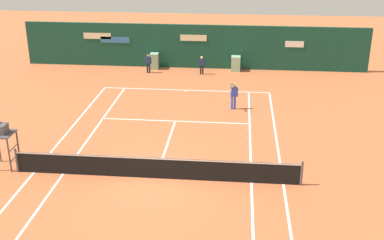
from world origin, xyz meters
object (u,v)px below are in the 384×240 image
ball_kid_right_post (148,62)px  tennis_ball_mid_court (210,108)px  player_on_baseline (234,94)px  ball_kid_left_post (202,64)px  tennis_ball_near_service_line (126,106)px  tennis_ball_by_sideline (241,136)px  umpire_chair (1,133)px

ball_kid_right_post → tennis_ball_mid_court: 8.32m
player_on_baseline → ball_kid_right_post: size_ratio=1.32×
ball_kid_left_post → ball_kid_right_post: size_ratio=0.97×
player_on_baseline → tennis_ball_mid_court: 1.62m
player_on_baseline → ball_kid_left_post: player_on_baseline is taller
player_on_baseline → ball_kid_right_post: 9.16m
ball_kid_right_post → tennis_ball_near_service_line: 6.96m
ball_kid_left_post → tennis_ball_mid_court: ball_kid_left_post is taller
ball_kid_left_post → tennis_ball_by_sideline: 11.06m
umpire_chair → tennis_ball_by_sideline: 11.23m
tennis_ball_near_service_line → ball_kid_left_post: bearing=60.5°
umpire_chair → tennis_ball_by_sideline: size_ratio=35.35×
ball_kid_right_post → tennis_ball_mid_court: (4.81, -6.75, -0.74)m
ball_kid_right_post → tennis_ball_by_sideline: ball_kid_right_post is taller
player_on_baseline → ball_kid_left_post: size_ratio=1.36×
umpire_chair → ball_kid_left_post: bearing=153.4°
player_on_baseline → ball_kid_right_post: player_on_baseline is taller
tennis_ball_mid_court → tennis_ball_by_sideline: same height
tennis_ball_near_service_line → ball_kid_right_post: bearing=89.0°
umpire_chair → tennis_ball_mid_court: bearing=133.9°
ball_kid_left_post → umpire_chair: bearing=59.7°
player_on_baseline → tennis_ball_mid_court: (-1.34, 0.03, -0.90)m
tennis_ball_by_sideline → umpire_chair: bearing=-157.6°
tennis_ball_near_service_line → tennis_ball_by_sideline: bearing=-29.1°
player_on_baseline → tennis_ball_mid_court: bearing=-14.5°
ball_kid_left_post → tennis_ball_near_service_line: 7.99m
umpire_chair → player_on_baseline: umpire_chair is taller
tennis_ball_mid_court → player_on_baseline: bearing=-1.2°
umpire_chair → tennis_ball_by_sideline: (10.28, 4.25, -1.58)m
ball_kid_left_post → tennis_ball_by_sideline: bearing=101.0°
tennis_ball_mid_court → umpire_chair: bearing=-136.1°
player_on_baseline → tennis_ball_near_service_line: size_ratio=26.20×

